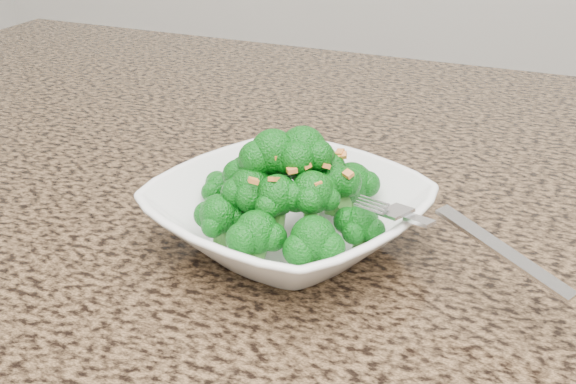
% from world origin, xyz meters
% --- Properties ---
extents(granite_counter, '(1.64, 1.04, 0.03)m').
position_xyz_m(granite_counter, '(0.00, 0.30, 0.89)').
color(granite_counter, brown).
rests_on(granite_counter, cabinet).
extents(bowl, '(0.28, 0.28, 0.05)m').
position_xyz_m(bowl, '(-0.02, 0.20, 0.93)').
color(bowl, white).
rests_on(bowl, granite_counter).
extents(broccoli_pile, '(0.19, 0.19, 0.07)m').
position_xyz_m(broccoli_pile, '(-0.02, 0.20, 0.99)').
color(broccoli_pile, '#0B630F').
rests_on(broccoli_pile, bowl).
extents(garlic_topping, '(0.12, 0.12, 0.01)m').
position_xyz_m(garlic_topping, '(-0.02, 0.20, 1.02)').
color(garlic_topping, orange).
rests_on(garlic_topping, broccoli_pile).
extents(fork, '(0.18, 0.11, 0.01)m').
position_xyz_m(fork, '(0.10, 0.17, 0.96)').
color(fork, silver).
rests_on(fork, bowl).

